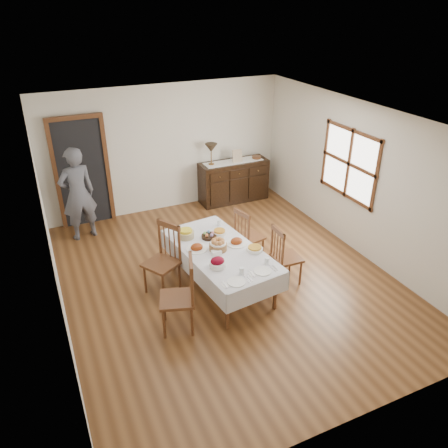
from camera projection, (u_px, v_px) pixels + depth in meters
name	position (u px, v px, depth m)	size (l,w,h in m)	color
ground	(227.00, 278.00, 7.12)	(6.00, 6.00, 0.00)	brown
room_shell	(207.00, 177.00, 6.64)	(5.02, 6.02, 2.65)	white
dining_table	(220.00, 254.00, 6.61)	(1.28, 2.15, 0.70)	silver
chair_left_near	(181.00, 295.00, 5.81)	(0.58, 0.58, 1.10)	brown
chair_left_far	(164.00, 258.00, 6.60)	(0.63, 0.63, 1.11)	brown
chair_right_near	(284.00, 255.00, 6.80)	(0.43, 0.43, 0.99)	brown
chair_right_far	(248.00, 235.00, 7.38)	(0.49, 0.49, 0.98)	brown
sideboard	(234.00, 181.00, 9.62)	(1.51, 0.55, 0.91)	black
person	(77.00, 191.00, 7.90)	(0.59, 0.38, 1.89)	#53555F
bread_basket	(218.00, 245.00, 6.51)	(0.27, 0.27, 0.18)	brown
egg_basket	(209.00, 236.00, 6.86)	(0.24, 0.24, 0.10)	black
ham_platter_a	(197.00, 248.00, 6.55)	(0.32, 0.32, 0.11)	white
ham_platter_b	(236.00, 242.00, 6.71)	(0.33, 0.33, 0.11)	white
beet_bowl	(217.00, 263.00, 6.11)	(0.24, 0.24, 0.15)	white
carrot_bowl	(219.00, 232.00, 6.95)	(0.22, 0.22, 0.08)	white
pineapple_bowl	(186.00, 234.00, 6.86)	(0.26, 0.26, 0.14)	tan
casserole_dish	(255.00, 249.00, 6.51)	(0.25, 0.25, 0.07)	white
butter_dish	(216.00, 253.00, 6.41)	(0.15, 0.11, 0.07)	white
setting_left	(238.00, 278.00, 5.86)	(0.43, 0.31, 0.10)	white
setting_right	(264.00, 267.00, 6.09)	(0.43, 0.31, 0.10)	white
glass_far_a	(189.00, 233.00, 6.91)	(0.06, 0.06, 0.10)	white
glass_far_b	(219.00, 223.00, 7.22)	(0.07, 0.07, 0.10)	white
runner	(233.00, 162.00, 9.39)	(1.30, 0.35, 0.01)	white
table_lamp	(211.00, 149.00, 9.07)	(0.26, 0.26, 0.46)	brown
picture_frame	(237.00, 156.00, 9.31)	(0.22, 0.08, 0.28)	tan
deco_bowl	(256.00, 157.00, 9.57)	(0.20, 0.20, 0.06)	brown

